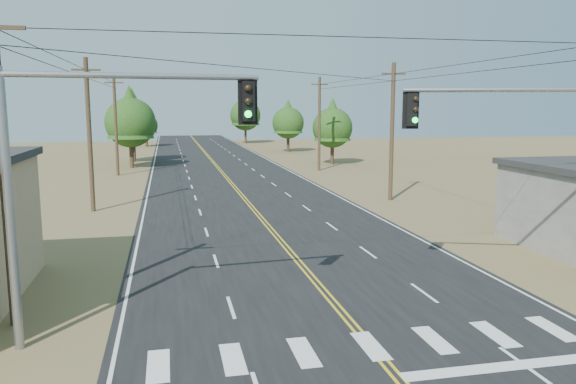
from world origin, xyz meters
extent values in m
cube|color=black|center=(0.00, 30.00, 0.01)|extent=(15.00, 200.00, 0.02)
cylinder|color=#4C3826|center=(-10.50, 12.00, 5.00)|extent=(0.30, 0.30, 10.00)
cylinder|color=#4C3826|center=(-10.50, 32.00, 5.00)|extent=(0.30, 0.30, 10.00)
cube|color=#4C3826|center=(-10.50, 32.00, 9.20)|extent=(1.80, 0.12, 0.12)
cylinder|color=#4C3826|center=(-10.50, 52.00, 5.00)|extent=(0.30, 0.30, 10.00)
cube|color=#4C3826|center=(-10.50, 52.00, 9.20)|extent=(1.80, 0.12, 0.12)
cylinder|color=#4C3826|center=(10.50, 32.00, 5.00)|extent=(0.30, 0.30, 10.00)
cube|color=#4C3826|center=(10.50, 32.00, 9.20)|extent=(1.80, 0.12, 0.12)
cylinder|color=#4C3826|center=(10.50, 52.00, 5.00)|extent=(0.30, 0.30, 10.00)
cube|color=#4C3826|center=(10.50, 52.00, 9.20)|extent=(1.80, 0.12, 0.12)
cylinder|color=gray|center=(-9.91, 10.00, 3.82)|extent=(0.26, 0.26, 7.64)
cylinder|color=gray|center=(-6.36, 10.30, 7.75)|extent=(7.10, 0.77, 0.17)
cube|color=black|center=(-3.15, 10.57, 7.04)|extent=(0.41, 0.36, 1.20)
sphere|color=black|center=(-3.16, 10.37, 7.42)|extent=(0.22, 0.22, 0.22)
sphere|color=black|center=(-3.16, 10.37, 7.04)|extent=(0.22, 0.22, 0.22)
sphere|color=#0CE533|center=(-3.16, 10.37, 6.66)|extent=(0.22, 0.22, 0.22)
cylinder|color=gray|center=(5.99, 11.16, 7.46)|extent=(6.70, 2.48, 0.17)
cube|color=black|center=(2.96, 12.21, 6.77)|extent=(0.45, 0.42, 1.16)
sphere|color=black|center=(3.02, 12.03, 7.14)|extent=(0.21, 0.21, 0.21)
sphere|color=black|center=(3.02, 12.03, 6.77)|extent=(0.21, 0.21, 0.21)
sphere|color=#0CE533|center=(3.02, 12.03, 6.41)|extent=(0.21, 0.21, 0.21)
cylinder|color=#3F2D1E|center=(-9.52, 58.88, 1.67)|extent=(0.48, 0.48, 3.33)
cone|color=#244B15|center=(-9.52, 58.88, 6.29)|extent=(5.18, 5.18, 5.92)
sphere|color=#244B15|center=(-9.52, 58.88, 5.09)|extent=(5.55, 5.55, 5.55)
cylinder|color=#3F2D1E|center=(-9.63, 66.13, 1.66)|extent=(0.41, 0.41, 3.33)
cone|color=#244B15|center=(-9.63, 66.13, 6.28)|extent=(5.17, 5.17, 5.91)
sphere|color=#244B15|center=(-9.63, 66.13, 5.08)|extent=(5.54, 5.54, 5.54)
cylinder|color=#3F2D1E|center=(-9.00, 93.41, 1.20)|extent=(0.44, 0.44, 2.40)
cone|color=#244B15|center=(-9.00, 93.41, 4.52)|extent=(3.73, 3.73, 4.26)
sphere|color=#244B15|center=(-9.00, 93.41, 3.66)|extent=(3.99, 3.99, 3.99)
cylinder|color=#3F2D1E|center=(13.77, 57.97, 1.43)|extent=(0.43, 0.43, 2.85)
cone|color=#244B15|center=(13.77, 57.97, 5.39)|extent=(4.43, 4.43, 5.07)
sphere|color=#244B15|center=(13.77, 57.97, 4.36)|extent=(4.75, 4.75, 4.75)
cylinder|color=#3F2D1E|center=(12.54, 77.32, 1.44)|extent=(0.44, 0.44, 2.88)
cone|color=#244B15|center=(12.54, 77.32, 5.44)|extent=(4.48, 4.48, 5.12)
sphere|color=#244B15|center=(12.54, 77.32, 4.40)|extent=(4.80, 4.80, 4.80)
cylinder|color=#3F2D1E|center=(9.00, 98.94, 1.71)|extent=(0.43, 0.43, 3.42)
cone|color=#244B15|center=(9.00, 98.94, 6.46)|extent=(5.32, 5.32, 6.08)
sphere|color=#244B15|center=(9.00, 98.94, 5.22)|extent=(5.70, 5.70, 5.70)
camera|label=1|loc=(-5.59, -6.53, 6.89)|focal=35.00mm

